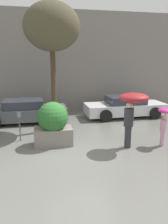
% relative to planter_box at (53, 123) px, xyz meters
% --- Properties ---
extents(ground_plane, '(40.00, 40.00, 0.00)m').
position_rel_planter_box_xyz_m(ground_plane, '(0.70, -0.90, -0.84)').
color(ground_plane, slate).
extents(building_facade, '(18.00, 0.30, 6.00)m').
position_rel_planter_box_xyz_m(building_facade, '(0.70, 5.60, 2.16)').
color(building_facade, gray).
rests_on(building_facade, ground).
extents(planter_box, '(1.41, 1.14, 1.65)m').
position_rel_planter_box_xyz_m(planter_box, '(0.00, 0.00, 0.00)').
color(planter_box, gray).
rests_on(planter_box, ground).
extents(person_adult, '(1.02, 1.02, 2.04)m').
position_rel_planter_box_xyz_m(person_adult, '(2.74, -0.89, 0.77)').
color(person_adult, '#2D2D33').
rests_on(person_adult, ground).
extents(person_child, '(0.57, 0.57, 1.44)m').
position_rel_planter_box_xyz_m(person_child, '(4.03, -0.91, 0.21)').
color(person_child, '#D199B7').
rests_on(person_child, ground).
extents(parked_car_near, '(4.38, 1.94, 1.17)m').
position_rel_planter_box_xyz_m(parked_car_near, '(-1.28, 3.43, -0.28)').
color(parked_car_near, '#4C5156').
rests_on(parked_car_near, ground).
extents(parked_car_far, '(4.52, 1.90, 1.17)m').
position_rel_planter_box_xyz_m(parked_car_far, '(4.28, 3.49, -0.28)').
color(parked_car_far, silver).
rests_on(parked_car_far, ground).
extents(street_tree, '(2.36, 2.36, 5.49)m').
position_rel_planter_box_xyz_m(street_tree, '(0.18, 1.76, 3.61)').
color(street_tree, '#423323').
rests_on(street_tree, ground).
extents(parking_meter, '(0.14, 0.14, 1.18)m').
position_rel_planter_box_xyz_m(parking_meter, '(-1.27, 0.68, 0.01)').
color(parking_meter, '#595B60').
rests_on(parking_meter, ground).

